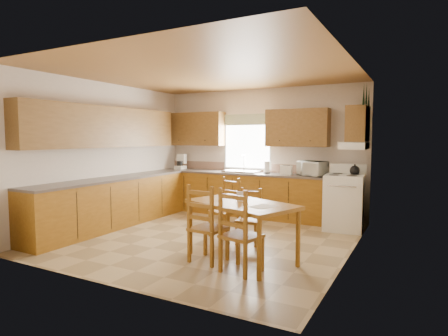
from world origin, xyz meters
The scene contains 35 objects.
floor centered at (0.00, 0.00, 0.00)m, with size 4.50×4.50×0.00m, color #A0885D.
ceiling centered at (0.00, 0.00, 2.70)m, with size 4.50×4.50×0.00m, color olive.
wall_left centered at (-2.25, 0.00, 1.35)m, with size 4.50×4.50×0.00m, color beige.
wall_right centered at (2.25, 0.00, 1.35)m, with size 4.50×4.50×0.00m, color beige.
wall_back centered at (0.00, 2.25, 1.35)m, with size 4.50×4.50×0.00m, color beige.
wall_front centered at (0.00, -2.25, 1.35)m, with size 4.50×4.50×0.00m, color beige.
lower_cab_back centered at (-0.38, 1.95, 0.44)m, with size 3.75×0.60×0.88m, color brown.
lower_cab_left centered at (-1.95, -0.15, 0.44)m, with size 0.60×3.60×0.88m, color brown.
counter_back centered at (-0.38, 1.95, 0.90)m, with size 3.75×0.63×0.04m, color #524843.
counter_left centered at (-1.95, -0.15, 0.90)m, with size 0.63×3.60×0.04m, color #524843.
backsplash centered at (-0.38, 2.24, 1.01)m, with size 3.75×0.01×0.18m, color #876552.
upper_cab_back_left centered at (-1.55, 2.08, 1.85)m, with size 1.41×0.33×0.75m, color brown.
upper_cab_back_right centered at (0.86, 2.08, 1.85)m, with size 1.25×0.33×0.75m, color brown.
upper_cab_left centered at (-2.08, -0.15, 1.85)m, with size 0.33×3.60×0.75m, color brown.
upper_cab_stove centered at (2.08, 1.65, 1.90)m, with size 0.33×0.62×0.62m, color brown.
range_hood centered at (2.03, 1.65, 1.52)m, with size 0.44×0.62×0.12m, color silver.
window_frame centered at (-0.30, 2.22, 1.55)m, with size 1.13×0.02×1.18m, color silver.
window_pane centered at (-0.30, 2.21, 1.55)m, with size 1.05×0.01×1.10m, color white.
window_valance centered at (-0.30, 2.19, 2.05)m, with size 1.19×0.01×0.24m, color #4C673B.
sink_basin centered at (-0.30, 1.95, 0.94)m, with size 0.75×0.45×0.04m, color silver.
pine_decal_a centered at (2.21, 1.33, 2.38)m, with size 0.22×0.22×0.36m, color black.
pine_decal_b centered at (2.21, 1.65, 2.42)m, with size 0.22×0.22×0.36m, color black.
pine_decal_c centered at (2.21, 1.97, 2.38)m, with size 0.22×0.22×0.36m, color black.
stove centered at (1.88, 1.65, 0.49)m, with size 0.66×0.68×0.98m, color silver.
coffeemaker centered at (-1.92, 1.99, 1.07)m, with size 0.18×0.22×0.31m, color silver.
paper_towel centered at (0.26, 1.99, 1.04)m, with size 0.11×0.11×0.25m, color white.
toaster centered at (0.71, 1.90, 1.01)m, with size 0.23×0.15×0.19m, color silver.
microwave centered at (1.23, 1.91, 1.06)m, with size 0.48×0.35×0.29m, color silver.
dining_table centered at (0.97, -0.74, 0.40)m, with size 1.47×0.84×0.79m, color brown.
chair_near_left centered at (1.17, -1.15, 0.52)m, with size 0.44×0.42×1.04m, color brown.
chair_near_right centered at (0.61, -1.00, 0.52)m, with size 0.44×0.41×1.04m, color brown.
chair_far_left centered at (0.20, 0.22, 0.49)m, with size 0.41×0.39×0.97m, color brown.
chair_far_right centered at (0.74, 0.01, 0.43)m, with size 0.36×0.34×0.86m, color brown.
table_paper centered at (1.33, -0.88, 0.79)m, with size 0.23×0.30×0.00m, color white.
table_card centered at (0.91, -0.65, 0.86)m, with size 0.10×0.02×0.13m, color white.
Camera 1 is at (3.11, -5.25, 1.67)m, focal length 30.00 mm.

